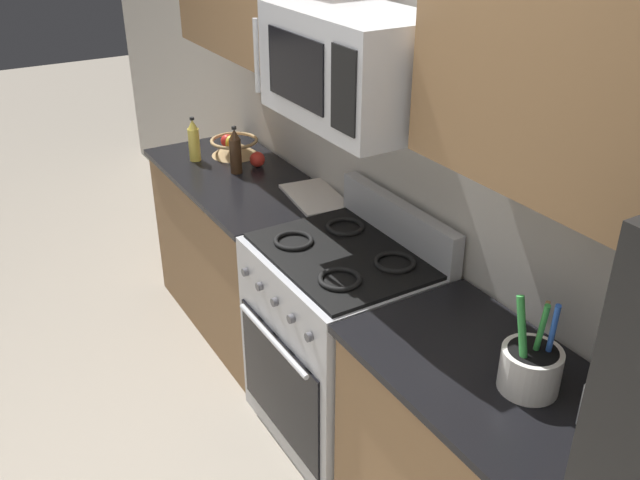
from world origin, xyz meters
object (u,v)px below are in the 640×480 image
object	(u,v)px
range_oven	(341,343)
bottle_vinegar	(592,403)
utensil_crock	(530,367)
apple_loose	(257,159)
microwave	(353,66)
bottle_oil	(194,141)
bottle_soy	(235,152)
cutting_board	(315,197)
fruit_basket	(234,146)

from	to	relation	value
range_oven	bottle_vinegar	distance (m)	1.30
utensil_crock	apple_loose	size ratio (longest dim) A/B	4.13
range_oven	microwave	size ratio (longest dim) A/B	1.54
bottle_vinegar	bottle_oil	size ratio (longest dim) A/B	0.75
utensil_crock	bottle_soy	size ratio (longest dim) A/B	1.34
microwave	bottle_oil	bearing A→B (deg)	-173.95
bottle_soy	bottle_vinegar	world-z (taller)	bottle_soy
bottle_soy	apple_loose	bearing A→B (deg)	98.31
microwave	apple_loose	size ratio (longest dim) A/B	8.66
bottle_oil	utensil_crock	bearing A→B (deg)	3.81
cutting_board	range_oven	bearing A→B (deg)	-19.02
microwave	bottle_soy	bearing A→B (deg)	-178.80
range_oven	fruit_basket	world-z (taller)	range_oven
utensil_crock	fruit_basket	distance (m)	2.28
microwave	fruit_basket	world-z (taller)	microwave
bottle_vinegar	microwave	bearing A→B (deg)	-178.08
range_oven	bottle_soy	bearing A→B (deg)	179.75
utensil_crock	fruit_basket	size ratio (longest dim) A/B	1.27
range_oven	utensil_crock	xyz separation A→B (m)	(0.98, 0.04, 0.52)
utensil_crock	fruit_basket	xyz separation A→B (m)	(-2.28, 0.06, -0.03)
fruit_basket	bottle_soy	distance (m)	0.27
fruit_basket	cutting_board	distance (m)	0.75
bottle_vinegar	bottle_oil	world-z (taller)	bottle_oil
cutting_board	bottle_soy	world-z (taller)	bottle_soy
cutting_board	bottle_soy	xyz separation A→B (m)	(-0.49, -0.19, 0.11)
range_oven	apple_loose	world-z (taller)	range_oven
utensil_crock	apple_loose	bearing A→B (deg)	177.28
fruit_basket	bottle_vinegar	size ratio (longest dim) A/B	1.46
fruit_basket	range_oven	bearing A→B (deg)	-4.58
utensil_crock	bottle_vinegar	bearing A→B (deg)	7.42
microwave	bottle_vinegar	size ratio (longest dim) A/B	3.90
bottle_oil	apple_loose	bearing A→B (deg)	44.11
bottle_soy	bottle_oil	size ratio (longest dim) A/B	1.03
fruit_basket	cutting_board	world-z (taller)	fruit_basket
microwave	cutting_board	bearing A→B (deg)	163.47
microwave	bottle_soy	size ratio (longest dim) A/B	2.81
bottle_soy	fruit_basket	bearing A→B (deg)	158.02
utensil_crock	bottle_oil	world-z (taller)	utensil_crock
bottle_soy	bottle_oil	world-z (taller)	bottle_soy
cutting_board	bottle_vinegar	xyz separation A→B (m)	(1.74, -0.13, 0.07)
fruit_basket	bottle_soy	xyz separation A→B (m)	(0.25, -0.10, 0.06)
cutting_board	bottle_soy	bearing A→B (deg)	-159.27
apple_loose	bottle_vinegar	distance (m)	2.26
microwave	bottle_oil	size ratio (longest dim) A/B	2.91
bottle_soy	bottle_vinegar	xyz separation A→B (m)	(2.24, 0.06, -0.03)
utensil_crock	bottle_soy	distance (m)	2.04
utensil_crock	cutting_board	world-z (taller)	utensil_crock
microwave	utensil_crock	world-z (taller)	microwave
fruit_basket	apple_loose	xyz separation A→B (m)	(0.23, 0.03, -0.01)
utensil_crock	range_oven	bearing A→B (deg)	-177.68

